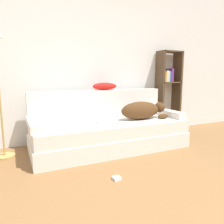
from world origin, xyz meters
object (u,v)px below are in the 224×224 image
Objects in this scene: couch at (109,135)px; throw_pillow at (105,86)px; power_adapter at (117,178)px; dog at (143,110)px; laptop at (106,121)px; bookshelf at (168,86)px.

throw_pillow reaches higher than couch.
throw_pillow is at bearing 71.84° from power_adapter.
dog is 1.36m from power_adapter.
bookshelf is (1.53, 0.53, 0.46)m from laptop.
bookshelf is at bearing 18.44° from couch.
power_adapter is (-0.35, -0.97, -0.19)m from couch.
bookshelf is (1.46, 0.49, 0.68)m from couch.
throw_pillow is (0.10, 0.39, 0.70)m from couch.
laptop reaches higher than couch.
bookshelf reaches higher than laptop.
dog reaches higher than laptop.
couch is 1.68m from bookshelf.
power_adapter is at bearing -103.60° from laptop.
bookshelf is (1.36, 0.09, -0.03)m from throw_pillow.
dog is at bearing -47.42° from throw_pillow.
throw_pillow is at bearing 132.58° from dog.
dog is at bearing 45.46° from power_adapter.
dog is 1.14m from bookshelf.
dog is (0.53, -0.08, 0.35)m from couch.
couch is 5.46× the size of throw_pillow.
laptop is at bearing -160.95° from bookshelf.
laptop is 3.91× the size of power_adapter.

